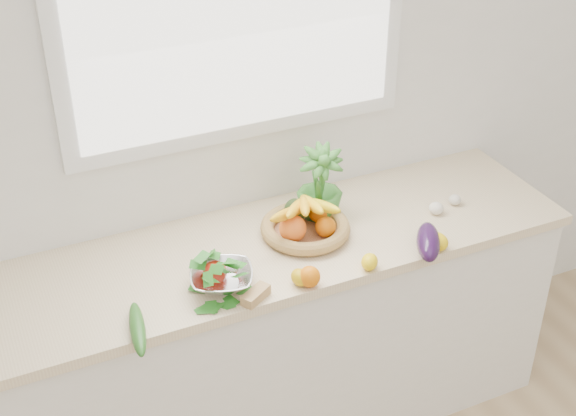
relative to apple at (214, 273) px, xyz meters
name	(u,v)px	position (x,y,z in m)	size (l,w,h in m)	color
back_wall	(238,98)	(0.27, 0.43, 0.41)	(4.50, 0.02, 2.70)	white
counter_cabinet	(274,342)	(0.27, 0.13, -0.51)	(2.20, 0.58, 0.86)	silver
countertop	(273,248)	(0.27, 0.13, -0.06)	(2.24, 0.62, 0.04)	beige
orange_loose	(310,277)	(0.28, -0.15, -0.01)	(0.07, 0.07, 0.07)	orange
lemon_a	(300,277)	(0.26, -0.13, -0.01)	(0.06, 0.07, 0.06)	#D2A20B
lemon_b	(370,262)	(0.51, -0.15, -0.01)	(0.06, 0.07, 0.06)	yellow
lemon_c	(437,242)	(0.79, -0.15, -0.01)	(0.07, 0.08, 0.07)	yellow
apple	(214,273)	(0.00, 0.00, 0.00)	(0.09, 0.09, 0.09)	#A91D0D
ginger	(256,295)	(0.09, -0.14, -0.03)	(0.11, 0.05, 0.04)	tan
garlic_a	(436,208)	(0.92, 0.06, -0.02)	(0.06, 0.06, 0.05)	white
garlic_b	(323,225)	(0.48, 0.14, -0.02)	(0.05, 0.05, 0.04)	white
garlic_c	(455,200)	(1.03, 0.08, -0.02)	(0.05, 0.05, 0.04)	silver
eggplant	(428,242)	(0.75, -0.15, 0.00)	(0.08, 0.22, 0.09)	#250E33
cucumber	(138,329)	(-0.31, -0.15, -0.02)	(0.05, 0.26, 0.05)	#235519
radish	(310,282)	(0.28, -0.15, -0.03)	(0.03, 0.03, 0.03)	#C6184F
potted_herb	(320,185)	(0.51, 0.23, 0.09)	(0.17, 0.17, 0.31)	#3A7F2E
fruit_basket	(305,223)	(0.40, 0.14, 0.01)	(0.43, 0.43, 0.18)	tan
colander_with_spinach	(221,274)	(0.01, -0.04, 0.01)	(0.27, 0.27, 0.11)	silver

